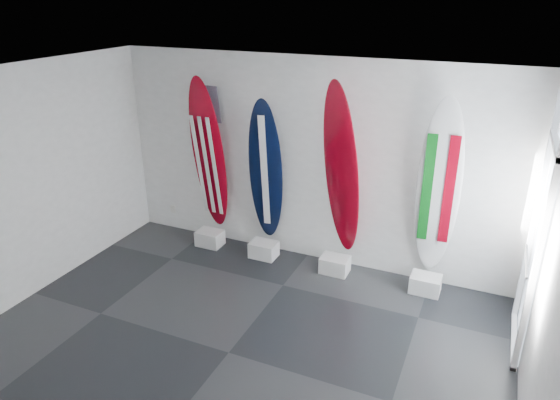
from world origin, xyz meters
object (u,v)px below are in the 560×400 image
at_px(surfboard_swiss, 341,172).
at_px(surfboard_italy, 438,189).
at_px(surfboard_navy, 266,172).
at_px(surfboard_usa, 209,156).

bearing_deg(surfboard_swiss, surfboard_italy, 21.83).
relative_size(surfboard_navy, surfboard_italy, 0.91).
bearing_deg(surfboard_usa, surfboard_swiss, 2.86).
xyz_separation_m(surfboard_usa, surfboard_navy, (0.95, 0.00, -0.12)).
bearing_deg(surfboard_usa, surfboard_italy, 2.86).
relative_size(surfboard_usa, surfboard_navy, 1.11).
bearing_deg(surfboard_italy, surfboard_usa, 176.10).
height_order(surfboard_swiss, surfboard_italy, surfboard_swiss).
distance_m(surfboard_usa, surfboard_navy, 0.96).
bearing_deg(surfboard_swiss, surfboard_usa, -158.17).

